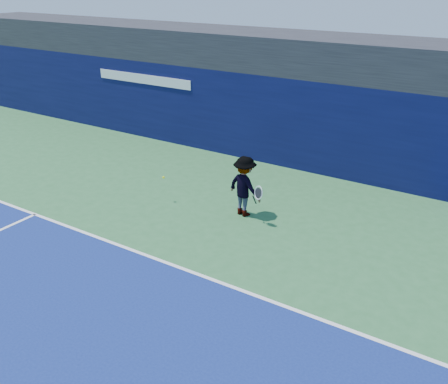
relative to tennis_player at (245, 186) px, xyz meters
The scene contains 6 objects.
ground 6.19m from the tennis_player, 88.34° to the right, with size 80.00×80.00×0.00m, color #2E6636.
baseline 3.24m from the tennis_player, 86.76° to the right, with size 24.00×0.10×0.01m, color white.
stadium_band 6.04m from the tennis_player, 88.11° to the left, with size 36.00×3.00×1.20m, color black.
back_wall_assembly 4.43m from the tennis_player, 87.73° to the left, with size 36.00×1.03×3.00m.
tennis_player is the anchor object (origin of this frame).
tennis_ball 2.44m from the tennis_player, 167.88° to the right, with size 0.08×0.08×0.08m.
Camera 1 is at (6.00, -4.52, 6.10)m, focal length 40.00 mm.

